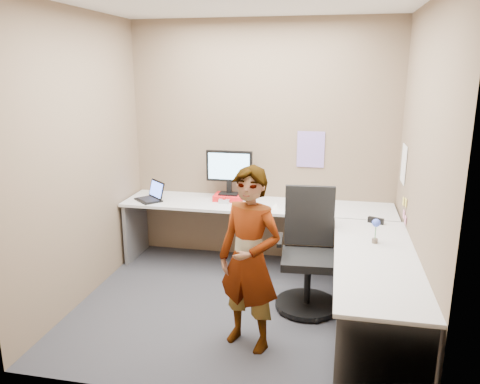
% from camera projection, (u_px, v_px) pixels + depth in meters
% --- Properties ---
extents(ground, '(3.00, 3.00, 0.00)m').
position_uv_depth(ground, '(239.00, 307.00, 4.39)').
color(ground, '#29292E').
rests_on(ground, ground).
extents(wall_back, '(3.00, 0.00, 3.00)m').
position_uv_depth(wall_back, '(262.00, 143.00, 5.28)').
color(wall_back, brown).
rests_on(wall_back, ground).
extents(wall_right, '(0.00, 2.70, 2.70)m').
position_uv_depth(wall_right, '(421.00, 174.00, 3.76)').
color(wall_right, brown).
rests_on(wall_right, ground).
extents(wall_left, '(0.00, 2.70, 2.70)m').
position_uv_depth(wall_left, '(80.00, 159.00, 4.34)').
color(wall_left, brown).
rests_on(wall_left, ground).
extents(desk, '(2.98, 2.58, 0.73)m').
position_uv_depth(desk, '(291.00, 237.00, 4.52)').
color(desk, silver).
rests_on(desk, ground).
extents(paper_ream, '(0.33, 0.24, 0.07)m').
position_uv_depth(paper_ream, '(229.00, 197.00, 5.27)').
color(paper_ream, red).
rests_on(paper_ream, desk).
extents(monitor, '(0.52, 0.15, 0.49)m').
position_uv_depth(monitor, '(229.00, 169.00, 5.20)').
color(monitor, black).
rests_on(monitor, paper_ream).
extents(laptop, '(0.39, 0.38, 0.21)m').
position_uv_depth(laptop, '(152.00, 195.00, 5.26)').
color(laptop, black).
rests_on(laptop, desk).
extents(trackball_mouse, '(0.12, 0.08, 0.07)m').
position_uv_depth(trackball_mouse, '(224.00, 201.00, 5.15)').
color(trackball_mouse, '#B7B7BC').
rests_on(trackball_mouse, desk).
extents(origami, '(0.10, 0.10, 0.06)m').
position_uv_depth(origami, '(276.00, 206.00, 4.96)').
color(origami, white).
rests_on(origami, desk).
extents(stapler, '(0.15, 0.10, 0.05)m').
position_uv_depth(stapler, '(376.00, 220.00, 4.48)').
color(stapler, black).
rests_on(stapler, desk).
extents(flower, '(0.07, 0.07, 0.22)m').
position_uv_depth(flower, '(376.00, 227.00, 3.94)').
color(flower, brown).
rests_on(flower, desk).
extents(calendar_purple, '(0.30, 0.01, 0.40)m').
position_uv_depth(calendar_purple, '(311.00, 149.00, 5.17)').
color(calendar_purple, '#846BB7').
rests_on(calendar_purple, wall_back).
extents(calendar_white, '(0.01, 0.28, 0.38)m').
position_uv_depth(calendar_white, '(404.00, 164.00, 4.64)').
color(calendar_white, white).
rests_on(calendar_white, wall_right).
extents(sticky_note_a, '(0.01, 0.07, 0.07)m').
position_uv_depth(sticky_note_a, '(406.00, 203.00, 4.38)').
color(sticky_note_a, '#F2E059').
rests_on(sticky_note_a, wall_right).
extents(sticky_note_b, '(0.01, 0.07, 0.07)m').
position_uv_depth(sticky_note_b, '(404.00, 214.00, 4.46)').
color(sticky_note_b, pink).
rests_on(sticky_note_b, wall_right).
extents(sticky_note_c, '(0.01, 0.07, 0.07)m').
position_uv_depth(sticky_note_c, '(405.00, 220.00, 4.35)').
color(sticky_note_c, pink).
rests_on(sticky_note_c, wall_right).
extents(sticky_note_d, '(0.01, 0.07, 0.07)m').
position_uv_depth(sticky_note_d, '(403.00, 201.00, 4.53)').
color(sticky_note_d, '#F2E059').
rests_on(sticky_note_d, wall_right).
extents(office_chair, '(0.58, 0.58, 1.10)m').
position_uv_depth(office_chair, '(308.00, 261.00, 4.31)').
color(office_chair, black).
rests_on(office_chair, ground).
extents(person, '(0.63, 0.53, 1.47)m').
position_uv_depth(person, '(250.00, 260.00, 3.62)').
color(person, '#999399').
rests_on(person, ground).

